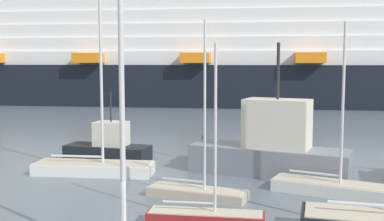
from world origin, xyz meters
name	(u,v)px	position (x,y,z in m)	size (l,w,h in m)	color
sailboat_1	(331,186)	(7.80, 8.24, 0.40)	(5.54, 2.95, 7.93)	white
sailboat_5	(94,164)	(-4.63, 9.72, 0.54)	(6.66, 2.46, 12.32)	white
sailboat_6	(206,216)	(2.87, 2.79, 0.38)	(4.47, 1.28, 6.83)	maroon
sailboat_7	(197,190)	(1.83, 6.34, 0.36)	(4.70, 2.02, 7.98)	#BCB29E
fishing_boat_0	(109,147)	(-5.25, 13.46, 0.84)	(5.44, 2.27, 4.28)	black
fishing_boat_2	(272,148)	(4.91, 11.62, 1.48)	(8.95, 4.34, 7.16)	gray
channel_buoy_0	(202,153)	(0.33, 15.54, 0.27)	(0.51, 0.51, 1.44)	red
cruise_ship	(201,59)	(-7.08, 54.01, 6.48)	(103.89, 21.69, 20.11)	black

